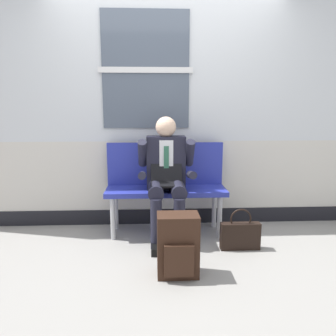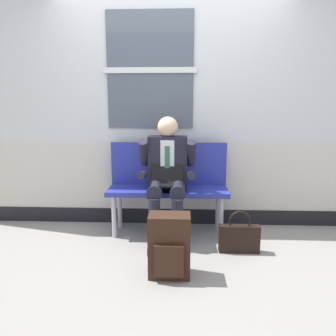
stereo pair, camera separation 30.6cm
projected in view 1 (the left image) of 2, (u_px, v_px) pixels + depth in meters
The scene contains 6 objects.
ground_plane at pixel (170, 247), 3.22m from camera, with size 18.00×18.00×0.00m, color gray.
station_wall at pixel (166, 85), 3.64m from camera, with size 5.11×0.16×3.18m.
bench_with_person at pixel (166, 181), 3.56m from camera, with size 1.26×0.42×0.96m.
person_seated at pixel (166, 175), 3.34m from camera, with size 0.57×0.70×1.24m.
backpack at pixel (178, 246), 2.65m from camera, with size 0.33×0.25×0.51m.
handbag at pixel (240, 235), 3.16m from camera, with size 0.38×0.09×0.40m.
Camera 1 is at (-0.17, -3.01, 1.36)m, focal length 35.49 mm.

